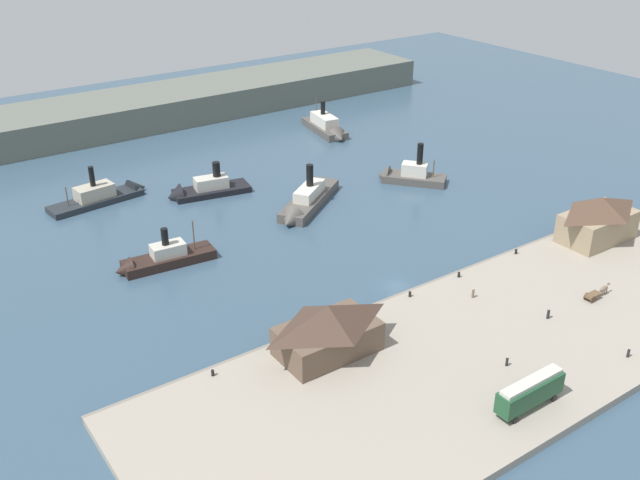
% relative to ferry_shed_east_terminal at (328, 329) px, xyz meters
% --- Properties ---
extents(ground_plane, '(320.00, 320.00, 0.00)m').
position_rel_ferry_shed_east_terminal_xyz_m(ground_plane, '(21.46, 9.98, -5.13)').
color(ground_plane, '#385166').
extents(quay_promenade, '(110.00, 36.00, 1.20)m').
position_rel_ferry_shed_east_terminal_xyz_m(quay_promenade, '(21.46, -12.02, -4.53)').
color(quay_promenade, '#9E9384').
rests_on(quay_promenade, ground).
extents(seawall_edge, '(110.00, 0.80, 1.00)m').
position_rel_ferry_shed_east_terminal_xyz_m(seawall_edge, '(21.46, 6.38, -4.63)').
color(seawall_edge, gray).
rests_on(seawall_edge, ground).
extents(ferry_shed_east_terminal, '(14.47, 8.77, 7.74)m').
position_rel_ferry_shed_east_terminal_xyz_m(ferry_shed_east_terminal, '(0.00, 0.00, 0.00)').
color(ferry_shed_east_terminal, brown).
rests_on(ferry_shed_east_terminal, quay_promenade).
extents(ferry_shed_customs_shed, '(14.61, 8.38, 8.55)m').
position_rel_ferry_shed_east_terminal_xyz_m(ferry_shed_customs_shed, '(61.85, 0.44, 0.41)').
color(ferry_shed_customs_shed, '#998466').
rests_on(ferry_shed_customs_shed, quay_promenade).
extents(street_tram, '(10.46, 2.58, 4.31)m').
position_rel_ferry_shed_east_terminal_xyz_m(street_tram, '(14.15, -24.49, -1.42)').
color(street_tram, '#1E4C2D').
rests_on(street_tram, quay_promenade).
extents(horse_cart, '(5.61, 1.45, 1.87)m').
position_rel_ferry_shed_east_terminal_xyz_m(horse_cart, '(44.26, -12.82, -3.00)').
color(horse_cart, brown).
rests_on(horse_cart, quay_promenade).
extents(pedestrian_standing_center, '(0.38, 0.38, 1.53)m').
position_rel_ferry_shed_east_terminal_xyz_m(pedestrian_standing_center, '(34.19, -25.37, -3.24)').
color(pedestrian_standing_center, '#232328').
rests_on(pedestrian_standing_center, quay_promenade).
extents(pedestrian_by_tram, '(0.44, 0.44, 1.77)m').
position_rel_ferry_shed_east_terminal_xyz_m(pedestrian_by_tram, '(32.87, -12.33, -3.13)').
color(pedestrian_by_tram, '#232328').
rests_on(pedestrian_by_tram, quay_promenade).
extents(pedestrian_near_west_shed, '(0.38, 0.38, 1.52)m').
position_rel_ferry_shed_east_terminal_xyz_m(pedestrian_near_west_shed, '(18.53, -16.95, -3.24)').
color(pedestrian_near_west_shed, '#232328').
rests_on(pedestrian_near_west_shed, quay_promenade).
extents(pedestrian_at_waters_edge, '(0.42, 0.42, 1.71)m').
position_rel_ferry_shed_east_terminal_xyz_m(pedestrian_at_waters_edge, '(27.86, -1.33, -3.16)').
color(pedestrian_at_waters_edge, '#6B5B4C').
rests_on(pedestrian_at_waters_edge, quay_promenade).
extents(mooring_post_center_west, '(0.44, 0.44, 0.90)m').
position_rel_ferry_shed_east_terminal_xyz_m(mooring_post_center_west, '(30.73, 4.75, -3.48)').
color(mooring_post_center_west, black).
rests_on(mooring_post_center_west, quay_promenade).
extents(mooring_post_east, '(0.44, 0.44, 0.90)m').
position_rel_ferry_shed_east_terminal_xyz_m(mooring_post_east, '(45.20, 4.95, -3.48)').
color(mooring_post_east, black).
rests_on(mooring_post_east, quay_promenade).
extents(mooring_post_center_east, '(0.44, 0.44, 0.90)m').
position_rel_ferry_shed_east_terminal_xyz_m(mooring_post_center_east, '(-16.08, 4.42, -3.48)').
color(mooring_post_center_east, black).
rests_on(mooring_post_center_east, quay_promenade).
extents(mooring_post_west, '(0.44, 0.44, 0.90)m').
position_rel_ferry_shed_east_terminal_xyz_m(mooring_post_west, '(19.67, 4.68, -3.48)').
color(mooring_post_west, black).
rests_on(mooring_post_west, quay_promenade).
extents(ferry_moored_east, '(22.57, 17.98, 10.40)m').
position_rel_ferry_shed_east_terminal_xyz_m(ferry_moored_east, '(26.23, 45.04, -3.62)').
color(ferry_moored_east, '#514C47').
rests_on(ferry_moored_east, ground).
extents(ferry_moored_west, '(22.19, 7.85, 10.18)m').
position_rel_ferry_shed_east_terminal_xyz_m(ferry_moored_west, '(-5.93, 73.15, -3.82)').
color(ferry_moored_west, '#23282D').
rests_on(ferry_moored_west, ground).
extents(ferry_mid_harbor, '(8.61, 19.95, 9.94)m').
position_rel_ferry_shed_east_terminal_xyz_m(ferry_mid_harbor, '(58.56, 82.53, -3.44)').
color(ferry_mid_harbor, '#514C47').
rests_on(ferry_mid_harbor, ground).
extents(ferry_outer_harbor, '(18.73, 9.00, 9.15)m').
position_rel_ferry_shed_east_terminal_xyz_m(ferry_outer_harbor, '(11.71, 64.09, -3.90)').
color(ferry_outer_harbor, black).
rests_on(ferry_outer_harbor, ground).
extents(ferry_near_quay, '(18.23, 6.29, 8.66)m').
position_rel_ferry_shed_east_terminal_xyz_m(ferry_near_quay, '(-8.76, 39.39, -3.78)').
color(ferry_near_quay, black).
rests_on(ferry_near_quay, ground).
extents(ferry_approaching_east, '(13.85, 15.14, 10.93)m').
position_rel_ferry_shed_east_terminal_xyz_m(ferry_approaching_east, '(53.70, 44.52, -3.59)').
color(ferry_approaching_east, '#514C47').
rests_on(ferry_approaching_east, ground).
extents(far_headland, '(180.00, 24.00, 8.00)m').
position_rel_ferry_shed_east_terminal_xyz_m(far_headland, '(21.46, 119.98, -1.13)').
color(far_headland, '#60665B').
rests_on(far_headland, ground).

